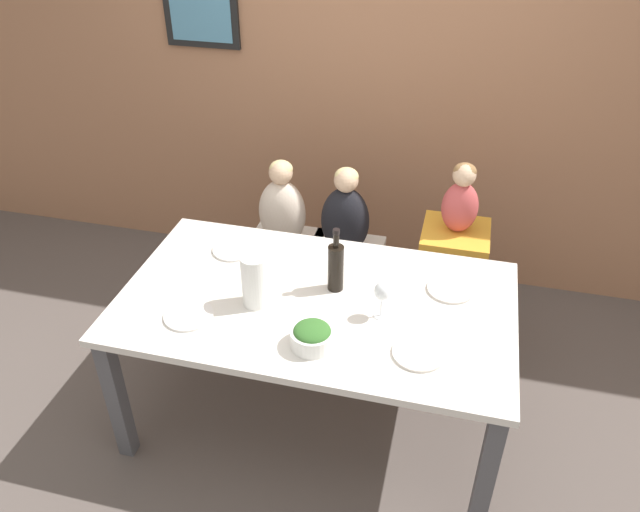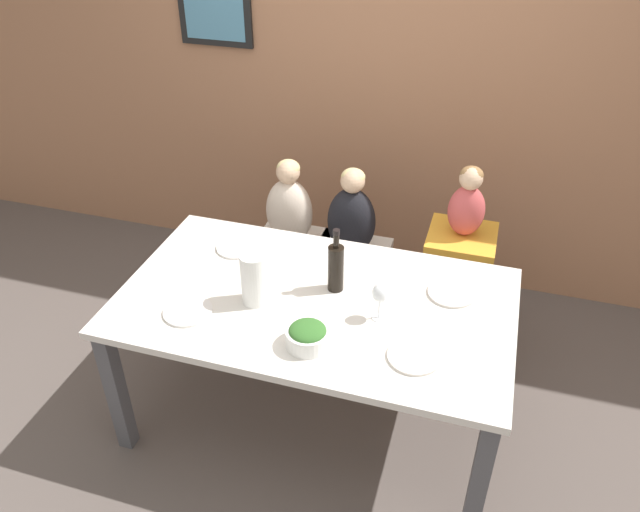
{
  "view_description": "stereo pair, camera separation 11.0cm",
  "coord_description": "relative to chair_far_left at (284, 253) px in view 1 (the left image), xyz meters",
  "views": [
    {
      "loc": [
        0.55,
        -2.1,
        2.44
      ],
      "look_at": [
        0.0,
        0.07,
        0.91
      ],
      "focal_mm": 35.0,
      "sensor_mm": 36.0,
      "label": 1
    },
    {
      "loc": [
        0.65,
        -2.07,
        2.44
      ],
      "look_at": [
        0.0,
        0.07,
        0.91
      ],
      "focal_mm": 35.0,
      "sensor_mm": 36.0,
      "label": 2
    }
  ],
  "objects": [
    {
      "name": "ground_plane",
      "position": [
        0.4,
        -0.78,
        -0.4
      ],
      "size": [
        14.0,
        14.0,
        0.0
      ],
      "primitive_type": "plane",
      "color": "#564C47"
    },
    {
      "name": "wall_back",
      "position": [
        0.39,
        0.63,
        0.95
      ],
      "size": [
        10.0,
        0.09,
        2.7
      ],
      "color": "#9E6B4C",
      "rests_on": "ground_plane"
    },
    {
      "name": "dining_table",
      "position": [
        0.4,
        -0.78,
        0.25
      ],
      "size": [
        1.73,
        1.0,
        0.73
      ],
      "color": "silver",
      "rests_on": "ground_plane"
    },
    {
      "name": "chair_far_left",
      "position": [
        0.0,
        0.0,
        0.0
      ],
      "size": [
        0.41,
        0.42,
        0.47
      ],
      "color": "silver",
      "rests_on": "ground_plane"
    },
    {
      "name": "chair_far_center",
      "position": [
        0.36,
        0.0,
        0.0
      ],
      "size": [
        0.41,
        0.42,
        0.47
      ],
      "color": "silver",
      "rests_on": "ground_plane"
    },
    {
      "name": "chair_right_highchair",
      "position": [
        0.96,
        0.0,
        0.15
      ],
      "size": [
        0.35,
        0.36,
        0.7
      ],
      "color": "silver",
      "rests_on": "ground_plane"
    },
    {
      "name": "person_child_left",
      "position": [
        0.0,
        0.0,
        0.31
      ],
      "size": [
        0.27,
        0.2,
        0.51
      ],
      "color": "beige",
      "rests_on": "chair_far_left"
    },
    {
      "name": "person_child_center",
      "position": [
        0.36,
        0.0,
        0.31
      ],
      "size": [
        0.27,
        0.2,
        0.51
      ],
      "color": "black",
      "rests_on": "chair_far_center"
    },
    {
      "name": "person_baby_right",
      "position": [
        0.96,
        0.0,
        0.49
      ],
      "size": [
        0.19,
        0.14,
        0.38
      ],
      "color": "#C64C4C",
      "rests_on": "chair_right_highchair"
    },
    {
      "name": "wine_bottle",
      "position": [
        0.46,
        -0.69,
        0.46
      ],
      "size": [
        0.07,
        0.07,
        0.31
      ],
      "color": "black",
      "rests_on": "dining_table"
    },
    {
      "name": "paper_towel_roll",
      "position": [
        0.15,
        -0.87,
        0.45
      ],
      "size": [
        0.12,
        0.12,
        0.24
      ],
      "color": "white",
      "rests_on": "dining_table"
    },
    {
      "name": "wine_glass_near",
      "position": [
        0.69,
        -0.83,
        0.46
      ],
      "size": [
        0.07,
        0.07,
        0.18
      ],
      "color": "white",
      "rests_on": "dining_table"
    },
    {
      "name": "salad_bowl_large",
      "position": [
        0.46,
        -1.08,
        0.38
      ],
      "size": [
        0.18,
        0.18,
        0.1
      ],
      "color": "white",
      "rests_on": "dining_table"
    },
    {
      "name": "dinner_plate_front_left",
      "position": [
        -0.1,
        -1.03,
        0.34
      ],
      "size": [
        0.21,
        0.21,
        0.01
      ],
      "color": "silver",
      "rests_on": "dining_table"
    },
    {
      "name": "dinner_plate_back_left",
      "position": [
        -0.09,
        -0.51,
        0.34
      ],
      "size": [
        0.21,
        0.21,
        0.01
      ],
      "color": "silver",
      "rests_on": "dining_table"
    },
    {
      "name": "dinner_plate_back_right",
      "position": [
        0.97,
        -0.58,
        0.34
      ],
      "size": [
        0.21,
        0.21,
        0.01
      ],
      "color": "silver",
      "rests_on": "dining_table"
    },
    {
      "name": "dinner_plate_front_right",
      "position": [
        0.88,
        -1.03,
        0.34
      ],
      "size": [
        0.21,
        0.21,
        0.01
      ],
      "color": "silver",
      "rests_on": "dining_table"
    }
  ]
}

